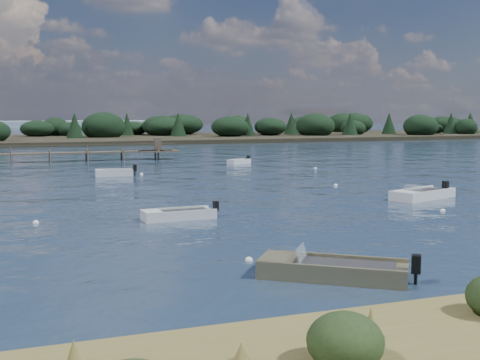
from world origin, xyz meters
name	(u,v)px	position (x,y,z in m)	size (l,w,h in m)	color
ground	(112,154)	(0.00, 60.00, 0.00)	(400.00, 400.00, 0.00)	#172536
shore_lip	(456,310)	(0.00, -12.20, 0.00)	(160.00, 0.60, 0.30)	black
dinghy_mid_grey	(178,216)	(-3.98, 5.52, 0.15)	(4.32, 1.69, 1.09)	silver
dinghy_near_olive	(332,273)	(-1.77, -7.85, 0.18)	(5.27, 4.56, 1.35)	#686245
tender_far_grey_b	(239,163)	(11.16, 37.81, 0.16)	(3.17, 2.33, 1.10)	silver
dinghy_mid_white_b	(422,196)	(13.47, 7.49, 0.18)	(5.48, 3.45, 1.35)	silver
tender_far_white	(114,174)	(-4.07, 29.42, 0.18)	(3.77, 1.53, 1.28)	silver
buoy_a	(249,261)	(-3.66, -4.55, 0.00)	(0.32, 0.32, 0.32)	white
buoy_b	(443,211)	(11.32, 2.65, 0.00)	(0.32, 0.32, 0.32)	white
buoy_c	(36,223)	(-11.39, 6.87, 0.00)	(0.32, 0.32, 0.32)	white
buoy_d	(451,189)	(18.60, 10.87, 0.00)	(0.32, 0.32, 0.32)	white
buoy_e	(142,174)	(-1.44, 29.97, 0.00)	(0.32, 0.32, 0.32)	white
buoy_extra_a	(315,169)	(16.70, 29.68, 0.00)	(0.32, 0.32, 0.32)	white
buoy_extra_b	(336,185)	(11.56, 16.05, 0.00)	(0.32, 0.32, 0.32)	white
far_headland	(202,130)	(25.00, 100.00, 1.96)	(190.00, 40.00, 5.80)	black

